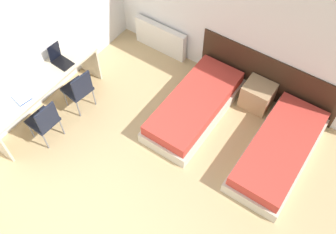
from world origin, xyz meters
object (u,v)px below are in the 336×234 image
(chair_near_laptop, at_px, (79,88))
(laptop, at_px, (60,59))
(bed_near_door, at_px, (279,151))
(nightstand, at_px, (257,95))
(chair_near_notebook, at_px, (44,120))
(bed_near_window, at_px, (195,106))

(chair_near_laptop, xyz_separation_m, laptop, (-0.42, 0.10, 0.35))
(bed_near_door, bearing_deg, nightstand, 134.39)
(nightstand, distance_m, chair_near_notebook, 3.49)
(nightstand, bearing_deg, bed_near_door, -45.61)
(bed_near_window, xyz_separation_m, bed_near_door, (1.53, 0.00, 0.00))
(bed_near_door, relative_size, chair_near_laptop, 2.33)
(nightstand, xyz_separation_m, laptop, (-2.83, -1.64, 0.60))
(nightstand, bearing_deg, chair_near_notebook, -133.76)
(chair_near_laptop, bearing_deg, bed_near_door, 24.33)
(bed_near_window, bearing_deg, chair_near_laptop, -149.65)
(bed_near_window, height_order, bed_near_door, same)
(bed_near_window, relative_size, bed_near_door, 1.00)
(chair_near_laptop, height_order, chair_near_notebook, same)
(bed_near_door, xyz_separation_m, nightstand, (-0.76, 0.78, 0.04))
(bed_near_window, height_order, laptop, laptop)
(bed_near_door, height_order, nightstand, nightstand)
(bed_near_window, bearing_deg, bed_near_door, 0.00)
(nightstand, xyz_separation_m, chair_near_notebook, (-2.41, -2.52, 0.25))
(bed_near_door, bearing_deg, chair_near_laptop, -163.09)
(bed_near_window, relative_size, chair_near_laptop, 2.33)
(chair_near_notebook, relative_size, laptop, 2.51)
(bed_near_window, xyz_separation_m, chair_near_laptop, (-1.65, -0.96, 0.29))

